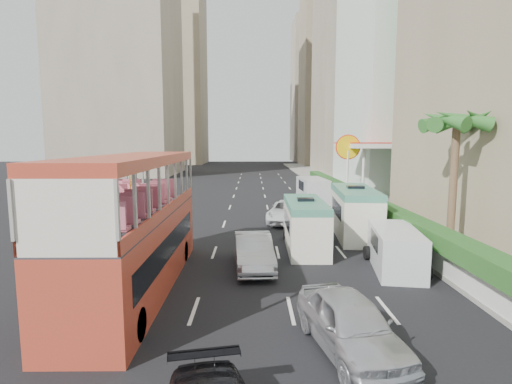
{
  "coord_description": "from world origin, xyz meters",
  "views": [
    {
      "loc": [
        -1.66,
        -14.6,
        5.54
      ],
      "look_at": [
        -1.5,
        4.0,
        3.2
      ],
      "focal_mm": 28.0,
      "sensor_mm": 36.0,
      "label": 1
    }
  ],
  "objects_px": {
    "minibus_near": "(305,225)",
    "palm_tree": "(453,188)",
    "double_decker_bus": "(136,223)",
    "minibus_far": "(355,212)",
    "panel_van_far": "(313,190)",
    "shell_station": "(376,172)",
    "car_silver_lane_b": "(350,351)",
    "car_silver_lane_a": "(254,268)",
    "van_asset": "(287,222)",
    "panel_van_near": "(395,249)"
  },
  "relations": [
    {
      "from": "minibus_far",
      "to": "shell_station",
      "type": "bearing_deg",
      "value": 73.65
    },
    {
      "from": "car_silver_lane_a",
      "to": "van_asset",
      "type": "relative_size",
      "value": 0.86
    },
    {
      "from": "car_silver_lane_b",
      "to": "panel_van_near",
      "type": "bearing_deg",
      "value": 50.42
    },
    {
      "from": "car_silver_lane_b",
      "to": "shell_station",
      "type": "bearing_deg",
      "value": 59.99
    },
    {
      "from": "van_asset",
      "to": "panel_van_far",
      "type": "relative_size",
      "value": 0.97
    },
    {
      "from": "van_asset",
      "to": "palm_tree",
      "type": "bearing_deg",
      "value": -39.4
    },
    {
      "from": "minibus_far",
      "to": "shell_station",
      "type": "xyz_separation_m",
      "value": [
        5.63,
        14.47,
        1.33
      ]
    },
    {
      "from": "car_silver_lane_a",
      "to": "double_decker_bus",
      "type": "bearing_deg",
      "value": -154.65
    },
    {
      "from": "double_decker_bus",
      "to": "minibus_near",
      "type": "xyz_separation_m",
      "value": [
        7.07,
        5.76,
        -1.27
      ]
    },
    {
      "from": "minibus_far",
      "to": "panel_van_far",
      "type": "height_order",
      "value": "minibus_far"
    },
    {
      "from": "shell_station",
      "to": "minibus_far",
      "type": "bearing_deg",
      "value": -111.28
    },
    {
      "from": "double_decker_bus",
      "to": "palm_tree",
      "type": "height_order",
      "value": "palm_tree"
    },
    {
      "from": "panel_van_near",
      "to": "palm_tree",
      "type": "distance_m",
      "value": 4.42
    },
    {
      "from": "minibus_far",
      "to": "car_silver_lane_b",
      "type": "bearing_deg",
      "value": -99.75
    },
    {
      "from": "minibus_near",
      "to": "panel_van_far",
      "type": "bearing_deg",
      "value": 81.07
    },
    {
      "from": "double_decker_bus",
      "to": "panel_van_far",
      "type": "distance_m",
      "value": 24.5
    },
    {
      "from": "palm_tree",
      "to": "shell_station",
      "type": "xyz_separation_m",
      "value": [
        2.2,
        19.0,
        -0.63
      ]
    },
    {
      "from": "panel_van_near",
      "to": "shell_station",
      "type": "bearing_deg",
      "value": 84.25
    },
    {
      "from": "palm_tree",
      "to": "car_silver_lane_a",
      "type": "bearing_deg",
      "value": -170.94
    },
    {
      "from": "minibus_near",
      "to": "palm_tree",
      "type": "height_order",
      "value": "palm_tree"
    },
    {
      "from": "double_decker_bus",
      "to": "minibus_near",
      "type": "distance_m",
      "value": 9.21
    },
    {
      "from": "van_asset",
      "to": "panel_van_far",
      "type": "distance_m",
      "value": 10.19
    },
    {
      "from": "panel_van_near",
      "to": "panel_van_far",
      "type": "relative_size",
      "value": 0.82
    },
    {
      "from": "panel_van_far",
      "to": "palm_tree",
      "type": "relative_size",
      "value": 0.85
    },
    {
      "from": "minibus_near",
      "to": "car_silver_lane_a",
      "type": "bearing_deg",
      "value": -128.64
    },
    {
      "from": "car_silver_lane_b",
      "to": "shell_station",
      "type": "xyz_separation_m",
      "value": [
        9.08,
        27.61,
        2.75
      ]
    },
    {
      "from": "minibus_near",
      "to": "panel_van_far",
      "type": "xyz_separation_m",
      "value": [
        2.88,
        16.58,
        -0.17
      ]
    },
    {
      "from": "car_silver_lane_a",
      "to": "panel_van_near",
      "type": "xyz_separation_m",
      "value": [
        6.18,
        -0.2,
        0.89
      ]
    },
    {
      "from": "minibus_near",
      "to": "minibus_far",
      "type": "height_order",
      "value": "minibus_far"
    },
    {
      "from": "palm_tree",
      "to": "shell_station",
      "type": "distance_m",
      "value": 19.14
    },
    {
      "from": "double_decker_bus",
      "to": "minibus_far",
      "type": "xyz_separation_m",
      "value": [
        10.37,
        8.53,
        -1.11
      ]
    },
    {
      "from": "double_decker_bus",
      "to": "van_asset",
      "type": "xyz_separation_m",
      "value": [
        6.76,
        12.73,
        -2.53
      ]
    },
    {
      "from": "panel_van_near",
      "to": "double_decker_bus",
      "type": "bearing_deg",
      "value": -158.74
    },
    {
      "from": "palm_tree",
      "to": "panel_van_far",
      "type": "bearing_deg",
      "value": 101.85
    },
    {
      "from": "minibus_near",
      "to": "car_silver_lane_b",
      "type": "bearing_deg",
      "value": -89.94
    },
    {
      "from": "panel_van_far",
      "to": "palm_tree",
      "type": "height_order",
      "value": "palm_tree"
    },
    {
      "from": "van_asset",
      "to": "minibus_far",
      "type": "bearing_deg",
      "value": -37.61
    },
    {
      "from": "car_silver_lane_b",
      "to": "panel_van_near",
      "type": "height_order",
      "value": "panel_van_near"
    },
    {
      "from": "minibus_far",
      "to": "panel_van_far",
      "type": "xyz_separation_m",
      "value": [
        -0.42,
        13.81,
        -0.33
      ]
    },
    {
      "from": "van_asset",
      "to": "minibus_far",
      "type": "distance_m",
      "value": 5.71
    },
    {
      "from": "double_decker_bus",
      "to": "panel_van_far",
      "type": "xyz_separation_m",
      "value": [
        9.95,
        22.34,
        -1.44
      ]
    },
    {
      "from": "car_silver_lane_a",
      "to": "panel_van_far",
      "type": "distance_m",
      "value": 20.64
    },
    {
      "from": "car_silver_lane_b",
      "to": "palm_tree",
      "type": "xyz_separation_m",
      "value": [
        6.88,
        8.61,
        3.38
      ]
    },
    {
      "from": "minibus_near",
      "to": "palm_tree",
      "type": "bearing_deg",
      "value": -13.78
    },
    {
      "from": "car_silver_lane_b",
      "to": "panel_van_far",
      "type": "height_order",
      "value": "panel_van_far"
    },
    {
      "from": "car_silver_lane_a",
      "to": "panel_van_far",
      "type": "bearing_deg",
      "value": 69.95
    },
    {
      "from": "minibus_far",
      "to": "panel_van_near",
      "type": "height_order",
      "value": "minibus_far"
    },
    {
      "from": "panel_van_far",
      "to": "minibus_near",
      "type": "bearing_deg",
      "value": -103.23
    },
    {
      "from": "panel_van_near",
      "to": "palm_tree",
      "type": "relative_size",
      "value": 0.7
    },
    {
      "from": "minibus_far",
      "to": "palm_tree",
      "type": "relative_size",
      "value": 1.0
    }
  ]
}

